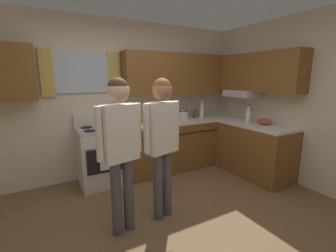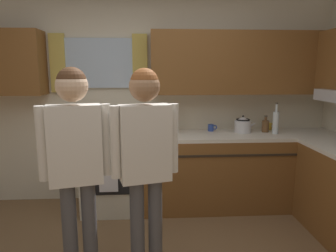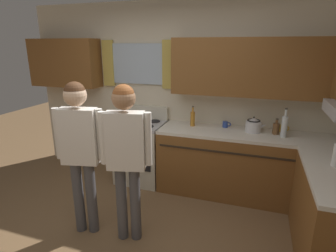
# 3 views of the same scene
# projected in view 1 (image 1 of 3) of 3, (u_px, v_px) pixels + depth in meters

# --- Properties ---
(ground_plane) EXTENTS (12.00, 12.00, 0.00)m
(ground_plane) POSITION_uv_depth(u_px,v_px,m) (172.00, 228.00, 2.61)
(ground_plane) COLOR brown
(back_wall_unit) EXTENTS (4.60, 0.42, 2.60)m
(back_wall_unit) POSITION_uv_depth(u_px,v_px,m) (122.00, 89.00, 3.90)
(back_wall_unit) COLOR beige
(back_wall_unit) RESTS_ON ground
(right_wall_unit) EXTENTS (0.52, 4.05, 2.60)m
(right_wall_unit) POSITION_uv_depth(u_px,v_px,m) (300.00, 94.00, 3.50)
(right_wall_unit) COLOR beige
(right_wall_unit) RESTS_ON ground
(kitchen_counter_run) EXTENTS (2.34, 1.87, 0.90)m
(kitchen_counter_run) POSITION_uv_depth(u_px,v_px,m) (206.00, 145.00, 4.24)
(kitchen_counter_run) COLOR brown
(kitchen_counter_run) RESTS_ON ground
(stove_oven) EXTENTS (0.67, 0.67, 1.10)m
(stove_oven) POSITION_uv_depth(u_px,v_px,m) (101.00, 155.00, 3.64)
(stove_oven) COLOR beige
(stove_oven) RESTS_ON ground
(bottle_oil_amber) EXTENTS (0.06, 0.06, 0.29)m
(bottle_oil_amber) POSITION_uv_depth(u_px,v_px,m) (143.00, 117.00, 3.97)
(bottle_oil_amber) COLOR #B27223
(bottle_oil_amber) RESTS_ON kitchen_counter_run
(bottle_milk_white) EXTENTS (0.08, 0.08, 0.31)m
(bottle_milk_white) POSITION_uv_depth(u_px,v_px,m) (248.00, 116.00, 3.98)
(bottle_milk_white) COLOR white
(bottle_milk_white) RESTS_ON kitchen_counter_run
(bottle_tall_clear) EXTENTS (0.07, 0.07, 0.37)m
(bottle_tall_clear) POSITION_uv_depth(u_px,v_px,m) (202.00, 111.00, 4.43)
(bottle_tall_clear) COLOR silver
(bottle_tall_clear) RESTS_ON kitchen_counter_run
(bottle_squat_brown) EXTENTS (0.08, 0.08, 0.21)m
(bottle_squat_brown) POSITION_uv_depth(u_px,v_px,m) (195.00, 114.00, 4.49)
(bottle_squat_brown) COLOR brown
(bottle_squat_brown) RESTS_ON kitchen_counter_run
(mug_cobalt_blue) EXTENTS (0.11, 0.07, 0.08)m
(mug_cobalt_blue) POSITION_uv_depth(u_px,v_px,m) (164.00, 118.00, 4.27)
(mug_cobalt_blue) COLOR #2D479E
(mug_cobalt_blue) RESTS_ON kitchen_counter_run
(mug_mustard_yellow) EXTENTS (0.12, 0.08, 0.09)m
(mug_mustard_yellow) POSITION_uv_depth(u_px,v_px,m) (195.00, 114.00, 4.65)
(mug_mustard_yellow) COLOR gold
(mug_mustard_yellow) RESTS_ON kitchen_counter_run
(stovetop_kettle) EXTENTS (0.27, 0.20, 0.21)m
(stovetop_kettle) POSITION_uv_depth(u_px,v_px,m) (183.00, 114.00, 4.35)
(stovetop_kettle) COLOR silver
(stovetop_kettle) RESTS_ON kitchen_counter_run
(mixing_bowl) EXTENTS (0.23, 0.23, 0.10)m
(mixing_bowl) POSITION_uv_depth(u_px,v_px,m) (265.00, 122.00, 3.85)
(mixing_bowl) COLOR #B24C38
(mixing_bowl) RESTS_ON kitchen_counter_run
(adult_left) EXTENTS (0.50, 0.24, 1.66)m
(adult_left) POSITION_uv_depth(u_px,v_px,m) (120.00, 139.00, 2.35)
(adult_left) COLOR #4C4C51
(adult_left) RESTS_ON ground
(adult_in_plaid) EXTENTS (0.50, 0.25, 1.66)m
(adult_in_plaid) POSITION_uv_depth(u_px,v_px,m) (162.00, 133.00, 2.63)
(adult_in_plaid) COLOR #4C4C51
(adult_in_plaid) RESTS_ON ground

